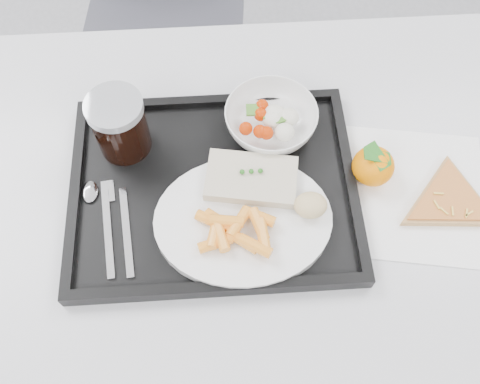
% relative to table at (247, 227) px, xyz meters
% --- Properties ---
extents(room, '(6.04, 7.04, 2.84)m').
position_rel_table_xyz_m(room, '(0.00, -0.30, 0.72)').
color(room, gray).
rests_on(room, ground).
extents(table, '(1.20, 0.80, 0.75)m').
position_rel_table_xyz_m(table, '(0.00, 0.00, 0.00)').
color(table, silver).
rests_on(table, ground).
extents(tray, '(0.45, 0.35, 0.03)m').
position_rel_table_xyz_m(tray, '(-0.05, 0.04, 0.08)').
color(tray, black).
rests_on(tray, table).
extents(dinner_plate, '(0.27, 0.27, 0.02)m').
position_rel_table_xyz_m(dinner_plate, '(-0.01, -0.03, 0.09)').
color(dinner_plate, white).
rests_on(dinner_plate, tray).
extents(fish_fillet, '(0.15, 0.11, 0.03)m').
position_rel_table_xyz_m(fish_fillet, '(0.01, 0.03, 0.11)').
color(fish_fillet, beige).
rests_on(fish_fillet, dinner_plate).
extents(bread_roll, '(0.06, 0.05, 0.03)m').
position_rel_table_xyz_m(bread_roll, '(0.09, -0.02, 0.12)').
color(bread_roll, '#EFCF87').
rests_on(bread_roll, dinner_plate).
extents(salad_bowl, '(0.15, 0.15, 0.05)m').
position_rel_table_xyz_m(salad_bowl, '(0.05, 0.14, 0.11)').
color(salad_bowl, white).
rests_on(salad_bowl, tray).
extents(cola_glass, '(0.09, 0.09, 0.11)m').
position_rel_table_xyz_m(cola_glass, '(-0.19, 0.13, 0.14)').
color(cola_glass, black).
rests_on(cola_glass, tray).
extents(cutlery, '(0.09, 0.17, 0.01)m').
position_rel_table_xyz_m(cutlery, '(-0.22, -0.00, 0.08)').
color(cutlery, silver).
rests_on(cutlery, tray).
extents(napkin, '(0.29, 0.28, 0.00)m').
position_rel_table_xyz_m(napkin, '(0.26, 0.01, 0.07)').
color(napkin, white).
rests_on(napkin, table).
extents(tangerine, '(0.07, 0.07, 0.07)m').
position_rel_table_xyz_m(tangerine, '(0.20, 0.05, 0.10)').
color(tangerine, orange).
rests_on(tangerine, napkin).
extents(pizza_slice, '(0.24, 0.24, 0.02)m').
position_rel_table_xyz_m(pizza_slice, '(0.32, -0.01, 0.08)').
color(pizza_slice, tan).
rests_on(pizza_slice, napkin).
extents(carrot_pile, '(0.12, 0.09, 0.03)m').
position_rel_table_xyz_m(carrot_pile, '(-0.02, -0.05, 0.11)').
color(carrot_pile, orange).
rests_on(carrot_pile, dinner_plate).
extents(salad_contents, '(0.10, 0.08, 0.03)m').
position_rel_table_xyz_m(salad_contents, '(0.05, 0.14, 0.12)').
color(salad_contents, '#B92A02').
rests_on(salad_contents, salad_bowl).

